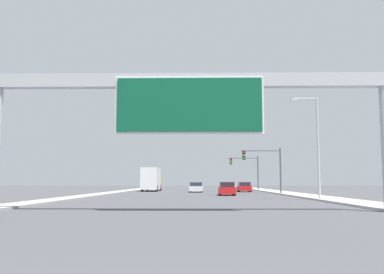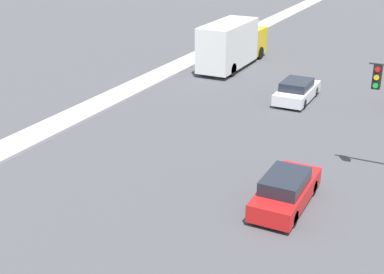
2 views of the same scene
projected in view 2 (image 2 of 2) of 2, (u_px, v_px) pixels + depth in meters
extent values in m
cube|color=#AAAAAA|center=(171.00, 69.00, 41.06)|extent=(2.00, 120.00, 0.15)
cube|color=silver|center=(297.00, 93.00, 34.07)|extent=(1.88, 4.50, 0.68)
cube|color=#1E232D|center=(297.00, 85.00, 33.66)|extent=(1.66, 2.34, 0.52)
cylinder|color=black|center=(291.00, 88.00, 35.65)|extent=(0.22, 0.64, 0.64)
cylinder|color=black|center=(315.00, 92.00, 34.95)|extent=(0.22, 0.64, 0.64)
cylinder|color=black|center=(277.00, 100.00, 33.34)|extent=(0.22, 0.64, 0.64)
cylinder|color=black|center=(303.00, 104.00, 32.65)|extent=(0.22, 0.64, 0.64)
cube|color=red|center=(286.00, 193.00, 21.57)|extent=(1.73, 4.51, 0.72)
cube|color=#1E232D|center=(285.00, 181.00, 21.14)|extent=(1.52, 2.35, 0.55)
cylinder|color=black|center=(279.00, 180.00, 23.12)|extent=(0.22, 0.64, 0.64)
cylinder|color=black|center=(313.00, 187.00, 22.49)|extent=(0.22, 0.64, 0.64)
cylinder|color=black|center=(256.00, 209.00, 20.81)|extent=(0.22, 0.64, 0.64)
cylinder|color=black|center=(293.00, 218.00, 20.18)|extent=(0.22, 0.64, 0.64)
cube|color=yellow|center=(249.00, 41.00, 44.50)|extent=(2.24, 2.50, 2.14)
cube|color=silver|center=(228.00, 45.00, 40.60)|extent=(2.43, 6.42, 3.30)
cylinder|color=black|center=(236.00, 50.00, 45.17)|extent=(0.28, 1.00, 1.00)
cylinder|color=black|center=(260.00, 53.00, 44.27)|extent=(0.28, 1.00, 1.00)
cylinder|color=black|center=(206.00, 66.00, 40.27)|extent=(0.28, 1.00, 1.00)
cylinder|color=black|center=(232.00, 70.00, 39.37)|extent=(0.28, 1.00, 1.00)
cube|color=black|center=(377.00, 77.00, 22.47)|extent=(0.35, 0.28, 1.05)
cylinder|color=red|center=(378.00, 69.00, 22.20)|extent=(0.22, 0.04, 0.22)
cylinder|color=yellow|center=(376.00, 78.00, 22.33)|extent=(0.22, 0.04, 0.22)
cylinder|color=green|center=(375.00, 86.00, 22.47)|extent=(0.22, 0.04, 0.22)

